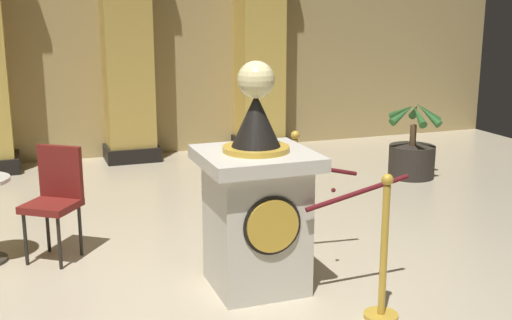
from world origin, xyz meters
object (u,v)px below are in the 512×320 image
(stanchion_near, at_px, (383,269))
(potted_palm_right, at_px, (412,154))
(pedestal_clock, at_px, (256,203))
(cafe_chair_red, at_px, (56,193))
(stanchion_far, at_px, (294,203))

(stanchion_near, height_order, potted_palm_right, stanchion_near)
(pedestal_clock, xyz_separation_m, potted_palm_right, (2.96, 2.41, -0.37))
(pedestal_clock, relative_size, stanchion_near, 1.67)
(potted_palm_right, distance_m, cafe_chair_red, 4.54)
(stanchion_near, height_order, stanchion_far, stanchion_near)
(stanchion_near, xyz_separation_m, cafe_chair_red, (-2.02, 1.93, 0.21))
(pedestal_clock, distance_m, cafe_chair_red, 1.80)
(stanchion_far, bearing_deg, stanchion_near, -91.24)
(cafe_chair_red, bearing_deg, potted_palm_right, 16.31)
(stanchion_far, distance_m, cafe_chair_red, 2.09)
(pedestal_clock, height_order, potted_palm_right, pedestal_clock)
(stanchion_far, bearing_deg, cafe_chair_red, 171.24)
(stanchion_near, relative_size, potted_palm_right, 1.05)
(pedestal_clock, distance_m, potted_palm_right, 3.84)
(pedestal_clock, height_order, cafe_chair_red, pedestal_clock)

